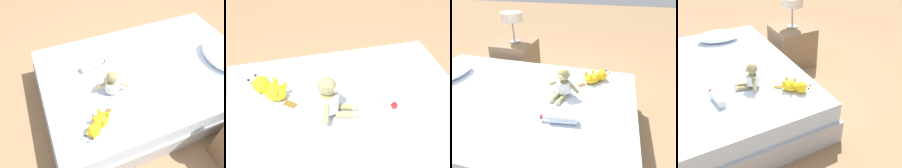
{
  "view_description": "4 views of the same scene",
  "coord_description": "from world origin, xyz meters",
  "views": [
    {
      "loc": [
        1.23,
        -0.88,
        1.84
      ],
      "look_at": [
        0.14,
        -0.44,
        0.49
      ],
      "focal_mm": 34.52,
      "sensor_mm": 36.0,
      "label": 1
    },
    {
      "loc": [
        0.39,
        0.84,
        1.62
      ],
      "look_at": [
        0.05,
        -0.55,
        0.49
      ],
      "focal_mm": 53.02,
      "sensor_mm": 36.0,
      "label": 2
    },
    {
      "loc": [
        -1.17,
        -0.79,
        1.28
      ],
      "look_at": [
        0.14,
        -0.44,
        0.49
      ],
      "focal_mm": 31.28,
      "sensor_mm": 36.0,
      "label": 3
    },
    {
      "loc": [
        -0.52,
        -2.33,
        1.69
      ],
      "look_at": [
        0.4,
        -0.63,
        0.45
      ],
      "focal_mm": 42.96,
      "sensor_mm": 36.0,
      "label": 4
    }
  ],
  "objects": [
    {
      "name": "plush_monkey",
      "position": [
        0.12,
        -0.44,
        0.49
      ],
      "size": [
        0.24,
        0.28,
        0.24
      ],
      "color": "#8E8456",
      "rests_on": "bed"
    },
    {
      "name": "plush_yellow_creature",
      "position": [
        0.42,
        -0.67,
        0.44
      ],
      "size": [
        0.26,
        0.28,
        0.1
      ],
      "color": "yellow",
      "rests_on": "bed"
    },
    {
      "name": "glass_bottle",
      "position": [
        -0.2,
        -0.52,
        0.43
      ],
      "size": [
        0.09,
        0.25,
        0.07
      ],
      "color": "silver",
      "rests_on": "bed"
    }
  ]
}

